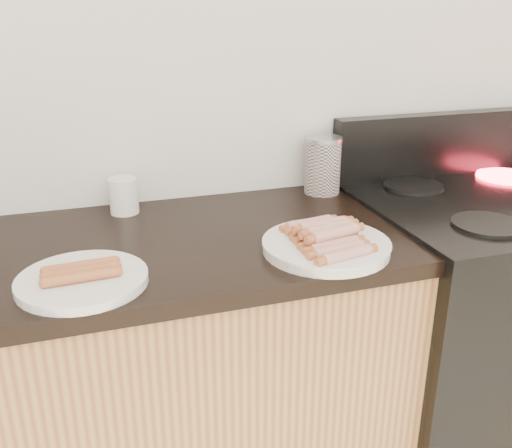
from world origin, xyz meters
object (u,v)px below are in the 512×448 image
object	(u,v)px
canister	(323,165)
main_plate	(326,247)
side_plate	(82,280)
stove	(475,335)
mug	(124,196)

from	to	relation	value
canister	main_plate	bearing A→B (deg)	-112.69
side_plate	stove	bearing A→B (deg)	8.12
stove	canister	world-z (taller)	canister
stove	canister	size ratio (longest dim) A/B	5.35
stove	side_plate	distance (m)	1.25
stove	side_plate	xyz separation A→B (m)	(-1.16, -0.17, 0.45)
stove	canister	xyz separation A→B (m)	(-0.44, 0.24, 0.53)
canister	mug	bearing A→B (deg)	180.00
main_plate	canister	size ratio (longest dim) A/B	1.73
side_plate	mug	bearing A→B (deg)	72.87
mug	canister	bearing A→B (deg)	0.00
side_plate	mug	world-z (taller)	mug
main_plate	side_plate	size ratio (longest dim) A/B	1.10
canister	mug	distance (m)	0.59
main_plate	side_plate	xyz separation A→B (m)	(-0.54, -0.00, -0.00)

